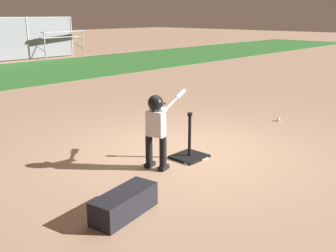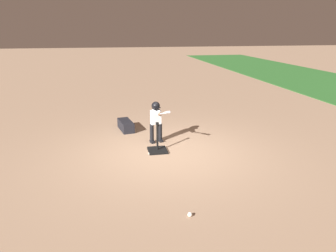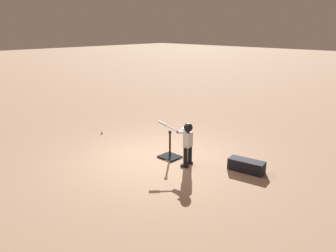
# 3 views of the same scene
# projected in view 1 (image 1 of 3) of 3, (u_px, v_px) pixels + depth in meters

# --- Properties ---
(ground_plane) EXTENTS (90.00, 90.00, 0.00)m
(ground_plane) POSITION_uv_depth(u_px,v_px,m) (186.00, 152.00, 6.41)
(ground_plane) COLOR #93755B
(home_plate) EXTENTS (0.49, 0.49, 0.02)m
(home_plate) POSITION_uv_depth(u_px,v_px,m) (188.00, 157.00, 6.13)
(home_plate) COLOR white
(home_plate) RESTS_ON ground_plane
(batting_tee) EXTENTS (0.50, 0.45, 0.73)m
(batting_tee) POSITION_uv_depth(u_px,v_px,m) (189.00, 153.00, 6.12)
(batting_tee) COLOR black
(batting_tee) RESTS_ON ground_plane
(batter_child) EXTENTS (0.95, 0.40, 1.09)m
(batter_child) POSITION_uv_depth(u_px,v_px,m) (157.00, 122.00, 5.56)
(batter_child) COLOR black
(batter_child) RESTS_ON ground_plane
(baseball) EXTENTS (0.07, 0.07, 0.07)m
(baseball) POSITION_uv_depth(u_px,v_px,m) (278.00, 119.00, 8.25)
(baseball) COLOR white
(baseball) RESTS_ON ground_plane
(bleachers_right_center) EXTENTS (2.99, 2.75, 1.35)m
(bleachers_right_center) POSITION_uv_depth(u_px,v_px,m) (52.00, 44.00, 20.79)
(bleachers_right_center) COLOR #93969E
(bleachers_right_center) RESTS_ON ground_plane
(equipment_bag) EXTENTS (0.88, 0.46, 0.28)m
(equipment_bag) POSITION_uv_depth(u_px,v_px,m) (124.00, 203.00, 4.36)
(equipment_bag) COLOR black
(equipment_bag) RESTS_ON ground_plane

